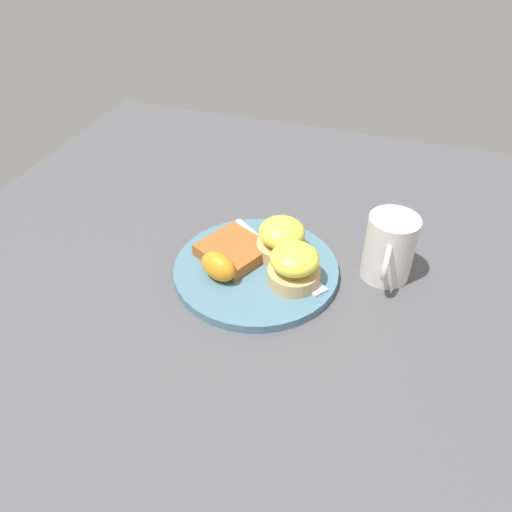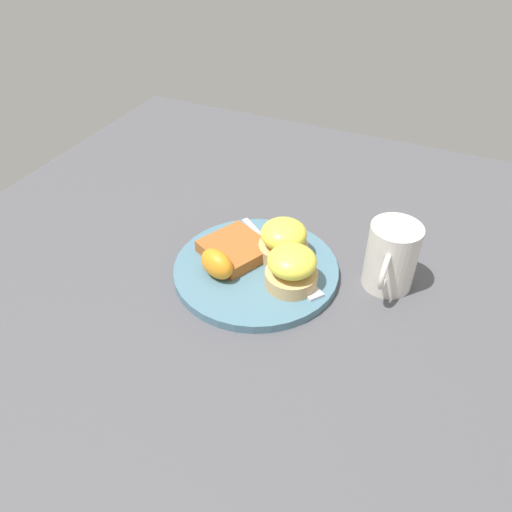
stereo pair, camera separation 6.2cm
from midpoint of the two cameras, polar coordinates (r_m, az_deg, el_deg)
ground_plane at (r=0.78m, az=-2.25°, el=-2.01°), size 1.10×1.10×0.00m
plate at (r=0.78m, az=-2.27°, el=-1.62°), size 0.26×0.26×0.01m
sandwich_benedict_left at (r=0.73m, az=1.97°, el=-1.17°), size 0.08×0.08×0.06m
sandwich_benedict_right at (r=0.78m, az=0.68°, el=1.93°), size 0.08×0.08×0.06m
hashbrown_patty at (r=0.79m, az=-4.82°, el=0.60°), size 0.12×0.12×0.02m
orange_wedge at (r=0.74m, az=-6.70°, el=-1.27°), size 0.06×0.07×0.04m
fork at (r=0.78m, az=0.72°, el=-0.41°), size 0.15×0.19×0.00m
cup at (r=0.76m, az=12.77°, el=0.82°), size 0.11×0.07×0.10m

